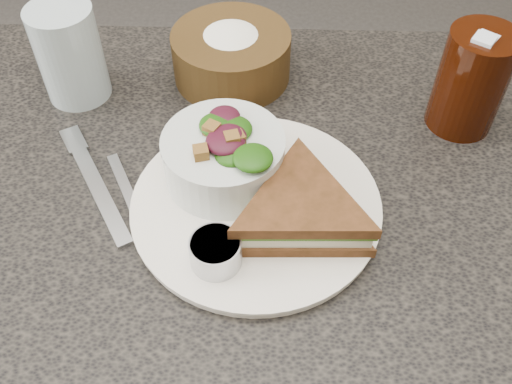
{
  "coord_description": "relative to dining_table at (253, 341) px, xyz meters",
  "views": [
    {
      "loc": [
        0.02,
        -0.43,
        1.27
      ],
      "look_at": [
        0.01,
        -0.02,
        0.78
      ],
      "focal_mm": 40.0,
      "sensor_mm": 36.0,
      "label": 1
    }
  ],
  "objects": [
    {
      "name": "water_glass",
      "position": [
        -0.25,
        0.19,
        0.44
      ],
      "size": [
        0.11,
        0.11,
        0.13
      ],
      "primitive_type": "cylinder",
      "rotation": [
        0.0,
        0.0,
        -0.37
      ],
      "color": "#A8BCC3",
      "rests_on": "dining_table"
    },
    {
      "name": "salad_bowl",
      "position": [
        -0.03,
        0.02,
        0.43
      ],
      "size": [
        0.18,
        0.18,
        0.08
      ],
      "primitive_type": null,
      "rotation": [
        0.0,
        0.0,
        0.31
      ],
      "color": "silver",
      "rests_on": "dinner_plate"
    },
    {
      "name": "sandwich",
      "position": [
        0.05,
        -0.05,
        0.41
      ],
      "size": [
        0.18,
        0.18,
        0.05
      ],
      "primitive_type": null,
      "rotation": [
        0.0,
        0.0,
        0.03
      ],
      "color": "brown",
      "rests_on": "dinner_plate"
    },
    {
      "name": "fork",
      "position": [
        -0.18,
        0.01,
        0.38
      ],
      "size": [
        0.11,
        0.17,
        0.01
      ],
      "primitive_type": "cube",
      "rotation": [
        0.0,
        0.0,
        0.54
      ],
      "color": "#A2A4A7",
      "rests_on": "dining_table"
    },
    {
      "name": "cola_glass",
      "position": [
        0.27,
        0.14,
        0.45
      ],
      "size": [
        0.11,
        0.11,
        0.15
      ],
      "primitive_type": null,
      "rotation": [
        0.0,
        0.0,
        0.36
      ],
      "color": "black",
      "rests_on": "dining_table"
    },
    {
      "name": "orange_wedge",
      "position": [
        0.0,
        0.08,
        0.4
      ],
      "size": [
        0.07,
        0.07,
        0.03
      ],
      "primitive_type": "cone",
      "rotation": [
        0.0,
        0.0,
        0.28
      ],
      "color": "#FF5600",
      "rests_on": "dinner_plate"
    },
    {
      "name": "dressing_ramekin",
      "position": [
        -0.03,
        -0.1,
        0.4
      ],
      "size": [
        0.06,
        0.06,
        0.03
      ],
      "primitive_type": "cylinder",
      "rotation": [
        0.0,
        0.0,
        -0.08
      ],
      "color": "#AFB1B7",
      "rests_on": "dinner_plate"
    },
    {
      "name": "knife",
      "position": [
        -0.13,
        -0.03,
        0.38
      ],
      "size": [
        0.1,
        0.18,
        0.0
      ],
      "primitive_type": "cube",
      "rotation": [
        0.0,
        0.0,
        0.47
      ],
      "color": "#B1B2B8",
      "rests_on": "dining_table"
    },
    {
      "name": "dining_table",
      "position": [
        0.0,
        0.0,
        0.0
      ],
      "size": [
        1.0,
        0.7,
        0.75
      ],
      "primitive_type": "cube",
      "color": "black",
      "rests_on": "floor"
    },
    {
      "name": "bread_basket",
      "position": [
        -0.04,
        0.23,
        0.42
      ],
      "size": [
        0.2,
        0.2,
        0.09
      ],
      "primitive_type": null,
      "rotation": [
        0.0,
        0.0,
        -0.21
      ],
      "color": "#453417",
      "rests_on": "dining_table"
    },
    {
      "name": "dinner_plate",
      "position": [
        0.01,
        -0.02,
        0.38
      ],
      "size": [
        0.28,
        0.28,
        0.01
      ],
      "primitive_type": "cylinder",
      "color": "silver",
      "rests_on": "dining_table"
    }
  ]
}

